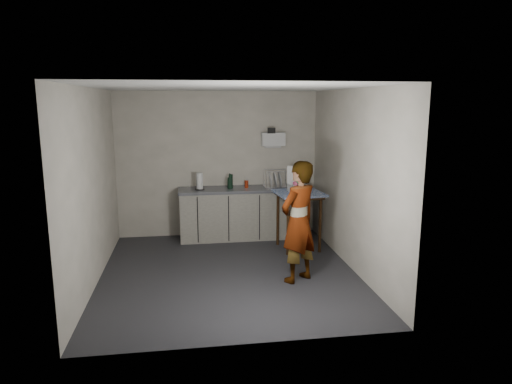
{
  "coord_description": "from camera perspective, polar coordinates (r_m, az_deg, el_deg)",
  "views": [
    {
      "loc": [
        -0.54,
        -6.2,
        2.41
      ],
      "look_at": [
        0.46,
        0.45,
        1.08
      ],
      "focal_mm": 32.0,
      "sensor_mm": 36.0,
      "label": 1
    }
  ],
  "objects": [
    {
      "name": "ground",
      "position": [
        6.67,
        -3.41,
        -10.0
      ],
      "size": [
        4.0,
        4.0,
        0.0
      ],
      "primitive_type": "plane",
      "color": "#25252A",
      "rests_on": "ground"
    },
    {
      "name": "paper_towel",
      "position": [
        7.97,
        -7.07,
        1.29
      ],
      "size": [
        0.17,
        0.17,
        0.3
      ],
      "color": "black",
      "rests_on": "kitchen_counter"
    },
    {
      "name": "wall_back",
      "position": [
        8.28,
        -4.77,
        3.45
      ],
      "size": [
        3.6,
        0.02,
        2.6
      ],
      "primitive_type": "cube",
      "color": "beige",
      "rests_on": "ground"
    },
    {
      "name": "wall_shelf",
      "position": [
        8.29,
        2.16,
        6.6
      ],
      "size": [
        0.42,
        0.18,
        0.37
      ],
      "color": "white",
      "rests_on": "ground"
    },
    {
      "name": "soap_bottle",
      "position": [
        8.02,
        -3.27,
        1.37
      ],
      "size": [
        0.12,
        0.13,
        0.27
      ],
      "primitive_type": "imported",
      "rotation": [
        0.0,
        0.0,
        0.24
      ],
      "color": "black",
      "rests_on": "kitchen_counter"
    },
    {
      "name": "soda_can",
      "position": [
        8.1,
        -1.2,
        0.98
      ],
      "size": [
        0.07,
        0.07,
        0.13
      ],
      "primitive_type": "cylinder",
      "color": "red",
      "rests_on": "kitchen_counter"
    },
    {
      "name": "dish_rack",
      "position": [
        8.17,
        2.49,
        1.11
      ],
      "size": [
        0.44,
        0.33,
        0.31
      ],
      "color": "white",
      "rests_on": "kitchen_counter"
    },
    {
      "name": "standing_man",
      "position": [
        6.16,
        5.33,
        -3.75
      ],
      "size": [
        0.72,
        0.67,
        1.65
      ],
      "primitive_type": "imported",
      "rotation": [
        0.0,
        0.0,
        3.75
      ],
      "color": "#B2A593",
      "rests_on": "ground"
    },
    {
      "name": "wall_left",
      "position": [
        6.42,
        -19.67,
        0.58
      ],
      "size": [
        0.02,
        4.0,
        2.6
      ],
      "primitive_type": "cube",
      "color": "beige",
      "rests_on": "ground"
    },
    {
      "name": "dark_bottle",
      "position": [
        8.06,
        -3.16,
        1.35
      ],
      "size": [
        0.07,
        0.07,
        0.25
      ],
      "primitive_type": "cylinder",
      "color": "black",
      "rests_on": "kitchen_counter"
    },
    {
      "name": "wall_right",
      "position": [
        6.71,
        11.86,
        1.44
      ],
      "size": [
        0.02,
        4.0,
        2.6
      ],
      "primitive_type": "cube",
      "color": "beige",
      "rests_on": "ground"
    },
    {
      "name": "side_table",
      "position": [
        7.52,
        5.38,
        -0.94
      ],
      "size": [
        0.81,
        0.81,
        0.96
      ],
      "rotation": [
        0.0,
        0.0,
        0.1
      ],
      "color": "#3A200D",
      "rests_on": "ground"
    },
    {
      "name": "ceiling",
      "position": [
        6.22,
        -3.7,
        12.87
      ],
      "size": [
        3.6,
        4.0,
        0.01
      ],
      "primitive_type": "cube",
      "color": "white",
      "rests_on": "wall_back"
    },
    {
      "name": "bakery_box",
      "position": [
        7.51,
        5.22,
        0.73
      ],
      "size": [
        0.3,
        0.31,
        0.41
      ],
      "rotation": [
        0.0,
        0.0,
        0.03
      ],
      "color": "white",
      "rests_on": "side_table"
    },
    {
      "name": "kitchen_counter",
      "position": [
        8.2,
        -1.74,
        -2.81
      ],
      "size": [
        2.24,
        0.62,
        0.91
      ],
      "color": "black",
      "rests_on": "ground"
    }
  ]
}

